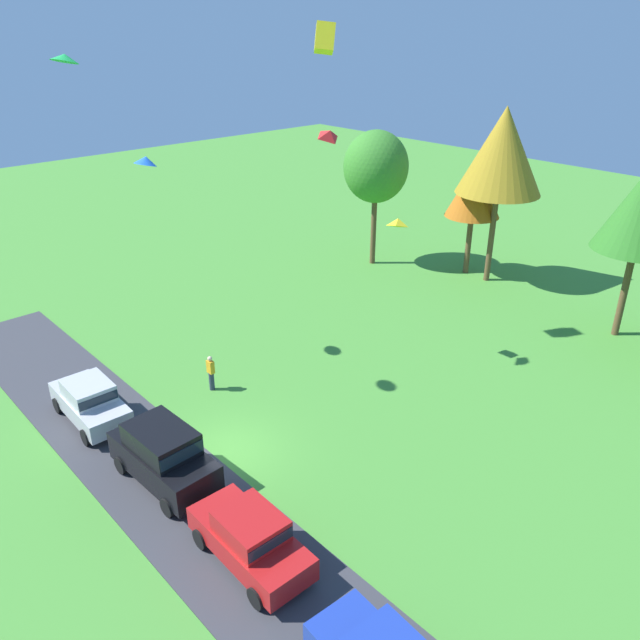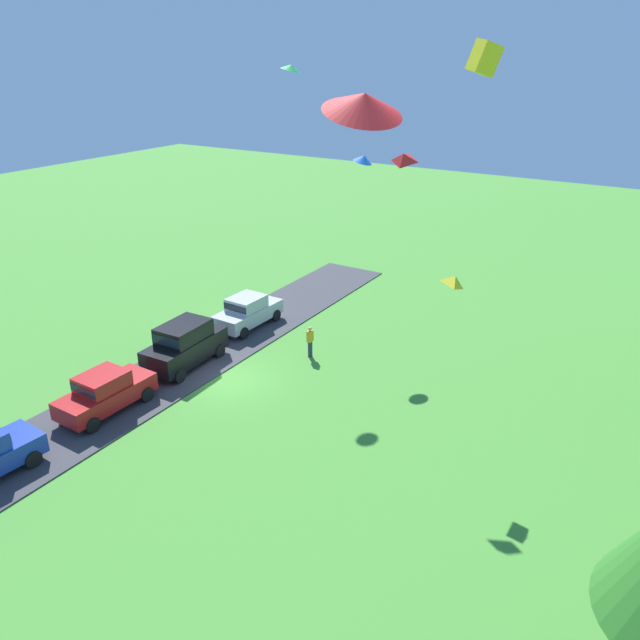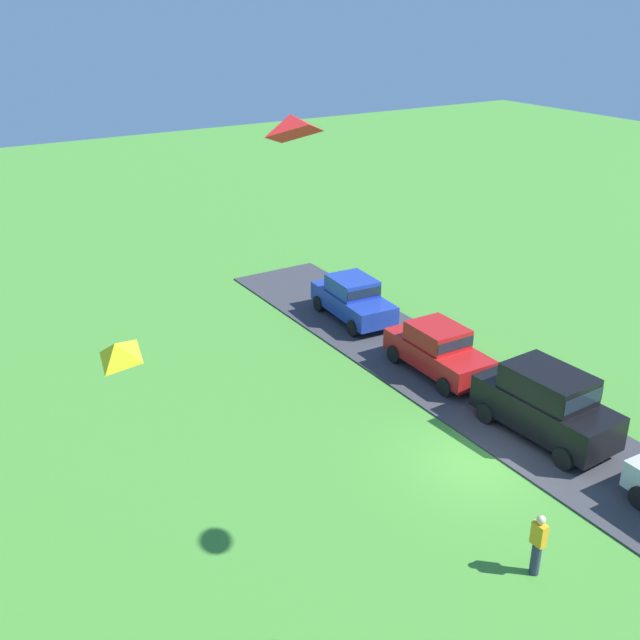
% 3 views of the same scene
% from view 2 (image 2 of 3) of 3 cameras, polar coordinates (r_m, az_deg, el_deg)
% --- Properties ---
extents(ground_plane, '(120.00, 120.00, 0.00)m').
position_cam_2_polar(ground_plane, '(30.98, -8.61, -5.33)').
color(ground_plane, '#478E33').
extents(pavement_strip, '(36.00, 4.40, 0.06)m').
position_cam_2_polar(pavement_strip, '(32.60, -12.24, -4.03)').
color(pavement_strip, '#38383D').
rests_on(pavement_strip, ground).
extents(car_sedan_by_flagpole, '(4.44, 2.04, 1.84)m').
position_cam_2_polar(car_sedan_by_flagpole, '(36.00, -6.65, 0.86)').
color(car_sedan_by_flagpole, '#B7B7BC').
rests_on(car_sedan_by_flagpole, ground).
extents(car_suv_far_end, '(4.68, 2.21, 2.28)m').
position_cam_2_polar(car_suv_far_end, '(31.98, -12.28, -2.06)').
color(car_suv_far_end, black).
rests_on(car_suv_far_end, ground).
extents(car_sedan_near_entrance, '(4.43, 2.02, 1.84)m').
position_cam_2_polar(car_sedan_near_entrance, '(29.09, -19.07, -6.16)').
color(car_sedan_near_entrance, red).
rests_on(car_sedan_near_entrance, ground).
extents(person_beside_suv, '(0.36, 0.24, 1.71)m').
position_cam_2_polar(person_beside_suv, '(32.39, -0.91, -1.97)').
color(person_beside_suv, '#2D334C').
rests_on(person_beside_suv, ground).
extents(kite_box_mid_center, '(1.33, 1.43, 1.43)m').
position_cam_2_polar(kite_box_mid_center, '(26.57, 14.82, 22.15)').
color(kite_box_mid_center, yellow).
extents(kite_delta_topmost, '(1.17, 1.22, 0.61)m').
position_cam_2_polar(kite_delta_topmost, '(33.42, 3.99, 14.50)').
color(kite_delta_topmost, blue).
extents(kite_diamond_high_left, '(0.80, 0.85, 0.62)m').
position_cam_2_polar(kite_diamond_high_left, '(25.25, 7.63, 14.46)').
color(kite_diamond_high_left, red).
extents(kite_delta_near_flag, '(1.25, 1.28, 0.49)m').
position_cam_2_polar(kite_delta_near_flag, '(33.54, -2.69, 22.08)').
color(kite_delta_near_flag, green).
extents(kite_delta_over_trees, '(1.92, 1.92, 0.74)m').
position_cam_2_polar(kite_delta_over_trees, '(10.70, 4.00, 19.18)').
color(kite_delta_over_trees, red).
extents(kite_diamond_trailing_tail, '(1.05, 1.07, 0.60)m').
position_cam_2_polar(kite_diamond_trailing_tail, '(23.91, 12.27, 3.53)').
color(kite_diamond_trailing_tail, yellow).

